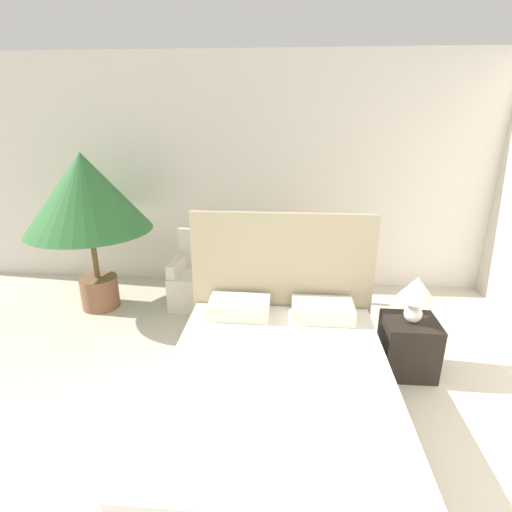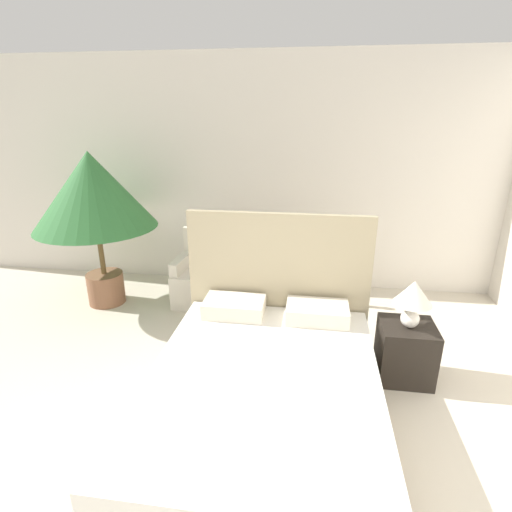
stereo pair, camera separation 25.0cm
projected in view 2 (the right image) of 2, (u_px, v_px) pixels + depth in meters
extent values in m
cube|color=silver|center=(276.00, 176.00, 5.04)|extent=(10.00, 0.06, 2.90)
cube|color=brown|center=(263.00, 418.00, 2.87)|extent=(1.62, 2.10, 0.28)
cube|color=white|center=(263.00, 389.00, 2.78)|extent=(1.59, 2.06, 0.23)
cube|color=tan|center=(278.00, 286.00, 3.68)|extent=(1.66, 0.06, 1.39)
cube|color=silver|center=(234.00, 307.00, 3.55)|extent=(0.53, 0.34, 0.14)
cube|color=silver|center=(317.00, 312.00, 3.45)|extent=(0.53, 0.34, 0.14)
cube|color=silver|center=(202.00, 287.00, 4.86)|extent=(0.63, 0.62, 0.41)
cube|color=silver|center=(207.00, 246.00, 4.95)|extent=(0.59, 0.10, 0.47)
cube|color=silver|center=(181.00, 264.00, 4.81)|extent=(0.13, 0.53, 0.16)
cube|color=silver|center=(220.00, 267.00, 4.71)|extent=(0.13, 0.53, 0.16)
cube|color=silver|center=(277.00, 291.00, 4.73)|extent=(0.65, 0.65, 0.41)
cube|color=silver|center=(282.00, 250.00, 4.82)|extent=(0.59, 0.13, 0.47)
cube|color=silver|center=(257.00, 267.00, 4.70)|extent=(0.16, 0.53, 0.16)
cube|color=silver|center=(298.00, 271.00, 4.58)|extent=(0.16, 0.53, 0.16)
cylinder|color=brown|center=(106.00, 288.00, 4.86)|extent=(0.43, 0.43, 0.38)
cylinder|color=brown|center=(101.00, 251.00, 4.70)|extent=(0.06, 0.06, 0.58)
cone|color=#2D6B33|center=(92.00, 190.00, 4.45)|extent=(1.37, 1.37, 0.86)
cube|color=black|center=(405.00, 351.00, 3.46)|extent=(0.46, 0.43, 0.51)
sphere|color=white|center=(410.00, 319.00, 3.33)|extent=(0.15, 0.15, 0.15)
cylinder|color=white|center=(412.00, 307.00, 3.29)|extent=(0.02, 0.02, 0.06)
cone|color=silver|center=(414.00, 292.00, 3.25)|extent=(0.31, 0.31, 0.20)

